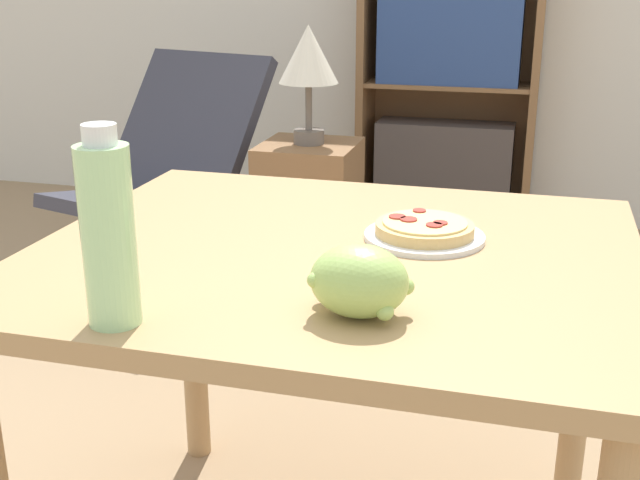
% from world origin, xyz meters
% --- Properties ---
extents(dining_table, '(1.04, 0.89, 0.74)m').
position_xyz_m(dining_table, '(0.12, -0.07, 0.63)').
color(dining_table, tan).
rests_on(dining_table, ground_plane).
extents(pizza_on_plate, '(0.22, 0.22, 0.04)m').
position_xyz_m(pizza_on_plate, '(0.26, 0.01, 0.75)').
color(pizza_on_plate, white).
rests_on(pizza_on_plate, dining_table).
extents(grape_bunch, '(0.15, 0.11, 0.10)m').
position_xyz_m(grape_bunch, '(0.22, -0.34, 0.79)').
color(grape_bunch, '#A8CC66').
rests_on(grape_bunch, dining_table).
extents(drink_bottle, '(0.07, 0.07, 0.27)m').
position_xyz_m(drink_bottle, '(-0.09, -0.45, 0.87)').
color(drink_bottle, '#B7EAA3').
rests_on(drink_bottle, dining_table).
extents(lounge_chair_near, '(0.75, 0.89, 0.88)m').
position_xyz_m(lounge_chair_near, '(-0.92, 1.34, 0.29)').
color(lounge_chair_near, slate).
rests_on(lounge_chair_near, ground_plane).
extents(bookshelf, '(0.82, 0.31, 1.36)m').
position_xyz_m(bookshelf, '(0.03, 2.44, 0.62)').
color(bookshelf, brown).
rests_on(bookshelf, ground_plane).
extents(side_table, '(0.34, 0.34, 0.60)m').
position_xyz_m(side_table, '(-0.34, 1.38, 0.30)').
color(side_table, brown).
rests_on(side_table, ground_plane).
extents(table_lamp, '(0.21, 0.21, 0.41)m').
position_xyz_m(table_lamp, '(-0.34, 1.38, 0.89)').
color(table_lamp, '#665B51').
rests_on(table_lamp, side_table).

